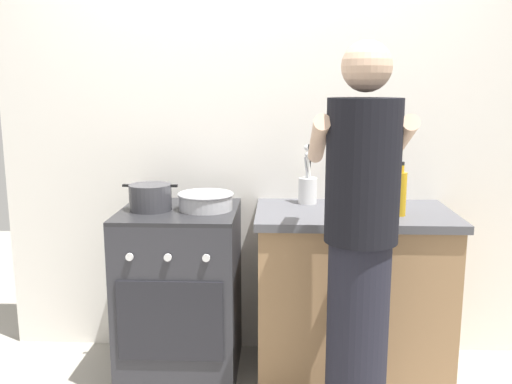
% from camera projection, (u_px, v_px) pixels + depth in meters
% --- Properties ---
extents(back_wall, '(3.20, 0.10, 2.50)m').
position_uv_depth(back_wall, '(286.00, 136.00, 3.11)').
color(back_wall, silver).
rests_on(back_wall, ground).
extents(countertop, '(1.00, 0.60, 0.90)m').
position_uv_depth(countertop, '(351.00, 294.00, 2.90)').
color(countertop, '#99724C').
rests_on(countertop, ground).
extents(stove_range, '(0.60, 0.62, 0.90)m').
position_uv_depth(stove_range, '(181.00, 292.00, 2.94)').
color(stove_range, '#2D2D33').
rests_on(stove_range, ground).
extents(pot, '(0.28, 0.22, 0.13)m').
position_uv_depth(pot, '(150.00, 197.00, 2.82)').
color(pot, '#38383D').
rests_on(pot, stove_range).
extents(mixing_bowl, '(0.29, 0.29, 0.09)m').
position_uv_depth(mixing_bowl, '(206.00, 200.00, 2.84)').
color(mixing_bowl, '#B7B7BC').
rests_on(mixing_bowl, stove_range).
extents(utensil_crock, '(0.10, 0.10, 0.32)m').
position_uv_depth(utensil_crock, '(308.00, 186.00, 2.98)').
color(utensil_crock, silver).
rests_on(utensil_crock, countertop).
extents(spice_bottle, '(0.04, 0.04, 0.09)m').
position_uv_depth(spice_bottle, '(347.00, 204.00, 2.78)').
color(spice_bottle, silver).
rests_on(spice_bottle, countertop).
extents(oil_bottle, '(0.06, 0.06, 0.27)m').
position_uv_depth(oil_bottle, '(400.00, 193.00, 2.70)').
color(oil_bottle, gold).
rests_on(oil_bottle, countertop).
extents(person, '(0.41, 0.50, 1.70)m').
position_uv_depth(person, '(360.00, 250.00, 2.28)').
color(person, black).
rests_on(person, ground).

